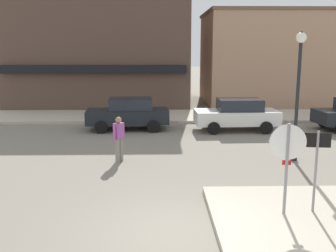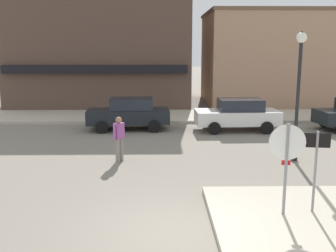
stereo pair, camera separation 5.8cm
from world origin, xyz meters
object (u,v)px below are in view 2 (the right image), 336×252
Objects in this scene: parked_car_nearest at (129,113)px; parked_car_second at (238,114)px; one_way_sign at (316,163)px; stop_sign at (286,157)px; pedestrian_crossing_near at (119,138)px; lamp_post at (299,78)px.

parked_car_nearest and parked_car_second have the same top height.
stop_sign is at bearing -169.74° from one_way_sign.
parked_car_nearest is at bearing 116.29° from one_way_sign.
parked_car_nearest is 1.01× the size of parked_car_second.
stop_sign reaches higher than parked_car_second.
parked_car_second is 2.52× the size of pedestrian_crossing_near.
stop_sign is 10.27m from parked_car_second.
parked_car_second is 7.40m from pedestrian_crossing_near.
parked_car_second is at bearing 45.22° from pedestrian_crossing_near.
one_way_sign is at bearing -103.78° from lamp_post.
pedestrian_crossing_near is (-4.33, 4.95, -0.65)m from stop_sign.
one_way_sign is 11.68m from parked_car_nearest.
lamp_post is 2.82× the size of pedestrian_crossing_near.
pedestrian_crossing_near is (-5.21, -5.26, 0.06)m from parked_car_second.
lamp_post is 6.59m from pedestrian_crossing_near.
parked_car_second is at bearing -4.15° from parked_car_nearest.
pedestrian_crossing_near is (0.10, -5.64, 0.06)m from parked_car_nearest.
lamp_post reaches higher than parked_car_second.
one_way_sign is at bearing 10.26° from stop_sign.
lamp_post is 1.12× the size of parked_car_second.
stop_sign reaches higher than pedestrian_crossing_near.
parked_car_nearest is at bearing 175.85° from parked_car_second.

